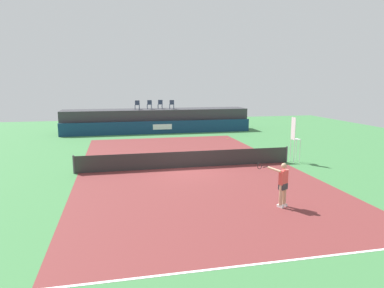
# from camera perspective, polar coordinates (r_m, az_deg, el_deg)

# --- Properties ---
(ground_plane) EXTENTS (48.00, 48.00, 0.00)m
(ground_plane) POSITION_cam_1_polar(r_m,az_deg,el_deg) (22.93, -2.30, -2.10)
(ground_plane) COLOR #3D7A42
(court_inner) EXTENTS (12.00, 22.00, 0.00)m
(court_inner) POSITION_cam_1_polar(r_m,az_deg,el_deg) (20.06, -0.80, -3.87)
(court_inner) COLOR maroon
(court_inner) RESTS_ON ground
(line_near_baseline) EXTENTS (12.00, 0.10, 0.00)m
(line_near_baseline) POSITION_cam_1_polar(r_m,az_deg,el_deg) (10.23, 12.19, -18.50)
(line_near_baseline) COLOR white
(line_near_baseline) RESTS_ON court_inner
(sponsor_wall) EXTENTS (18.00, 0.22, 1.20)m
(sponsor_wall) POSITION_cam_1_polar(r_m,az_deg,el_deg) (33.08, -5.47, 2.72)
(sponsor_wall) COLOR navy
(sponsor_wall) RESTS_ON ground
(spectator_platform) EXTENTS (18.00, 2.80, 2.20)m
(spectator_platform) POSITION_cam_1_polar(r_m,az_deg,el_deg) (34.79, -5.84, 3.91)
(spectator_platform) COLOR #38383D
(spectator_platform) RESTS_ON ground
(spectator_chair_far_left) EXTENTS (0.45, 0.45, 0.89)m
(spectator_chair_far_left) POSITION_cam_1_polar(r_m,az_deg,el_deg) (34.24, -8.96, 6.41)
(spectator_chair_far_left) COLOR #2D3D56
(spectator_chair_far_left) RESTS_ON spectator_platform
(spectator_chair_left) EXTENTS (0.45, 0.45, 0.89)m
(spectator_chair_left) POSITION_cam_1_polar(r_m,az_deg,el_deg) (34.65, -6.99, 6.50)
(spectator_chair_left) COLOR #2D3D56
(spectator_chair_left) RESTS_ON spectator_platform
(spectator_chair_center) EXTENTS (0.45, 0.45, 0.89)m
(spectator_chair_center) POSITION_cam_1_polar(r_m,az_deg,el_deg) (34.91, -5.23, 6.56)
(spectator_chair_center) COLOR #2D3D56
(spectator_chair_center) RESTS_ON spectator_platform
(spectator_chair_right) EXTENTS (0.47, 0.47, 0.89)m
(spectator_chair_right) POSITION_cam_1_polar(r_m,az_deg,el_deg) (34.55, -3.33, 6.55)
(spectator_chair_right) COLOR #2D3D56
(spectator_chair_right) RESTS_ON spectator_platform
(umpire_chair) EXTENTS (0.47, 0.47, 2.76)m
(umpire_chair) POSITION_cam_1_polar(r_m,az_deg,el_deg) (22.02, 16.40, 1.18)
(umpire_chair) COLOR white
(umpire_chair) RESTS_ON ground
(tennis_net) EXTENTS (12.40, 0.02, 0.95)m
(tennis_net) POSITION_cam_1_polar(r_m,az_deg,el_deg) (19.95, -0.81, -2.56)
(tennis_net) COLOR #2D2D2D
(tennis_net) RESTS_ON ground
(net_post_near) EXTENTS (0.10, 0.10, 1.00)m
(net_post_near) POSITION_cam_1_polar(r_m,az_deg,el_deg) (19.71, -18.79, -3.19)
(net_post_near) COLOR #4C4C51
(net_post_near) RESTS_ON ground
(net_post_far) EXTENTS (0.10, 0.10, 1.00)m
(net_post_far) POSITION_cam_1_polar(r_m,az_deg,el_deg) (22.00, 15.23, -1.65)
(net_post_far) COLOR #4C4C51
(net_post_far) RESTS_ON ground
(tennis_player) EXTENTS (1.07, 1.03, 1.77)m
(tennis_player) POSITION_cam_1_polar(r_m,az_deg,el_deg) (14.15, 14.58, -6.22)
(tennis_player) COLOR white
(tennis_player) RESTS_ON court_inner
(tennis_ball) EXTENTS (0.07, 0.07, 0.07)m
(tennis_ball) POSITION_cam_1_polar(r_m,az_deg,el_deg) (30.13, 5.86, 0.89)
(tennis_ball) COLOR #D8EA33
(tennis_ball) RESTS_ON court_inner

